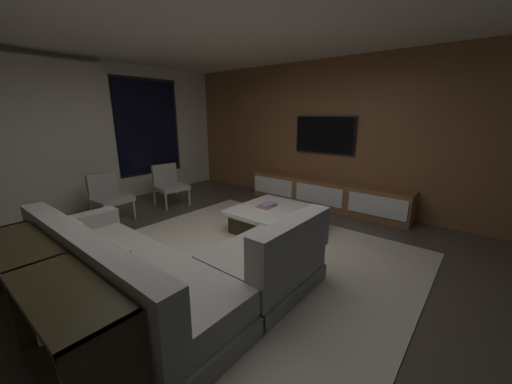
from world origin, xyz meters
TOP-DOWN VIEW (x-y plane):
  - floor at (0.00, 0.00)m, footprint 9.20×9.20m
  - back_wall_with_window at (-0.06, 3.62)m, footprint 6.60×0.30m
  - media_wall at (3.06, 0.00)m, footprint 0.12×7.80m
  - ceiling at (0.00, 0.00)m, footprint 8.20×8.20m
  - area_rug at (0.35, -0.10)m, footprint 3.20×3.80m
  - sectional_couch at (-0.81, -0.06)m, footprint 1.98×2.50m
  - coffee_table at (1.20, 0.11)m, footprint 1.16×1.16m
  - book_stack_on_coffee_table at (1.21, 0.28)m, footprint 0.29×0.21m
  - accent_chair_near_window at (1.01, 2.53)m, footprint 0.61×0.63m
  - accent_chair_by_curtain at (-0.12, 2.60)m, footprint 0.57×0.59m
  - media_console at (2.77, 0.05)m, footprint 0.46×3.10m
  - mounted_tv at (2.95, 0.25)m, footprint 0.05×1.19m
  - console_table_behind_couch at (-1.72, 0.07)m, footprint 0.40×2.10m

SIDE VIEW (x-z plane):
  - floor at x=0.00m, z-range 0.00..0.00m
  - area_rug at x=0.35m, z-range 0.00..0.01m
  - coffee_table at x=1.20m, z-range 0.01..0.37m
  - media_console at x=2.77m, z-range -0.01..0.51m
  - sectional_couch at x=-0.81m, z-range -0.12..0.70m
  - book_stack_on_coffee_table at x=1.21m, z-range 0.36..0.41m
  - console_table_behind_couch at x=-1.72m, z-range 0.04..0.78m
  - accent_chair_near_window at x=1.01m, z-range 0.04..0.82m
  - accent_chair_by_curtain at x=-0.12m, z-range 0.04..0.82m
  - back_wall_with_window at x=-0.06m, z-range -0.01..2.69m
  - media_wall at x=3.06m, z-range 0.00..2.70m
  - mounted_tv at x=2.95m, z-range 1.01..1.69m
  - ceiling at x=0.00m, z-range 2.70..2.70m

